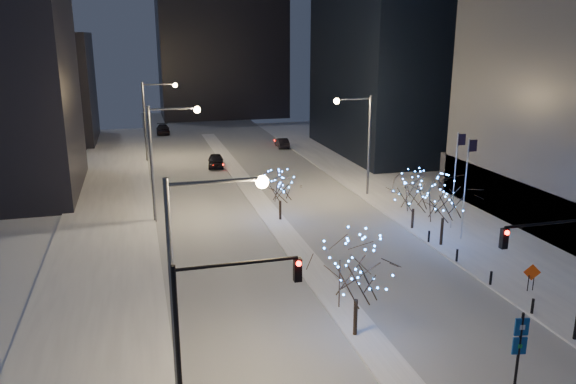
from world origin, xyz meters
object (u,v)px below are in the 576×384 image
object	(u,v)px
car_far	(163,130)
holiday_tree_median_far	(280,188)
street_lamp_w_far	(153,110)
traffic_signal_west	(215,313)
wayfinding_sign	(520,342)
holiday_tree_plaza_far	(414,191)
construction_sign	(532,275)
street_lamp_w_mid	(164,147)
holiday_tree_plaza_near	(444,198)
car_mid	(282,143)
holiday_tree_median_near	(357,273)
traffic_signal_east	(561,260)
street_lamp_w_near	(196,256)
car_near	(216,161)
street_lamp_east	(361,132)

from	to	relation	value
car_far	holiday_tree_median_far	size ratio (longest dim) A/B	1.19
street_lamp_w_far	traffic_signal_west	distance (m)	52.04
car_far	wayfinding_sign	bearing A→B (deg)	-79.37
holiday_tree_plaza_far	construction_sign	world-z (taller)	holiday_tree_plaza_far
holiday_tree_median_far	street_lamp_w_mid	bearing A→B (deg)	164.53
holiday_tree_plaza_far	wayfinding_sign	distance (m)	21.58
holiday_tree_plaza_near	construction_sign	size ratio (longest dim) A/B	3.18
traffic_signal_west	holiday_tree_plaza_far	world-z (taller)	traffic_signal_west
car_mid	holiday_tree_median_near	xyz separation A→B (m)	(-9.50, -52.06, 3.01)
traffic_signal_west	holiday_tree_median_far	bearing A→B (deg)	69.87
traffic_signal_west	traffic_signal_east	world-z (taller)	same
holiday_tree_plaza_near	street_lamp_w_far	bearing A→B (deg)	118.26
holiday_tree_plaza_far	construction_sign	bearing A→B (deg)	-83.00
street_lamp_w_near	street_lamp_w_mid	world-z (taller)	same
car_far	holiday_tree_plaza_near	size ratio (longest dim) A/B	0.90
street_lamp_w_far	car_mid	size ratio (longest dim) A/B	2.39
traffic_signal_west	holiday_tree_median_far	distance (m)	26.04
car_near	construction_sign	world-z (taller)	construction_sign
wayfinding_sign	construction_sign	xyz separation A→B (m)	(7.07, 8.09, -1.04)
traffic_signal_west	construction_sign	distance (m)	21.82
car_near	holiday_tree_median_near	distance (m)	42.27
car_near	holiday_tree_plaza_far	bearing A→B (deg)	-57.75
holiday_tree_plaza_far	holiday_tree_median_far	bearing A→B (deg)	153.12
holiday_tree_median_far	wayfinding_sign	world-z (taller)	holiday_tree_median_far
holiday_tree_plaza_far	traffic_signal_east	bearing A→B (deg)	-94.87
car_far	holiday_tree_plaza_near	world-z (taller)	holiday_tree_plaza_near
street_lamp_w_mid	car_mid	xyz separation A→B (m)	(17.94, 29.51, -5.81)
street_lamp_w_mid	traffic_signal_east	distance (m)	31.60
car_mid	wayfinding_sign	distance (m)	58.19
street_lamp_w_near	street_lamp_east	xyz separation A→B (m)	(19.02, 28.00, -0.05)
car_far	holiday_tree_median_far	distance (m)	48.99
construction_sign	street_lamp_east	bearing A→B (deg)	112.99
holiday_tree_median_near	construction_sign	bearing A→B (deg)	9.55
traffic_signal_east	wayfinding_sign	size ratio (longest dim) A/B	1.90
street_lamp_w_mid	construction_sign	distance (m)	29.77
street_lamp_w_near	car_near	world-z (taller)	street_lamp_w_near
street_lamp_w_mid	traffic_signal_east	world-z (taller)	street_lamp_w_mid
traffic_signal_west	holiday_tree_plaza_near	world-z (taller)	traffic_signal_west
car_mid	holiday_tree_plaza_far	distance (m)	37.32
street_lamp_w_near	car_far	world-z (taller)	street_lamp_w_near
street_lamp_east	street_lamp_w_mid	bearing A→B (deg)	-171.04
street_lamp_w_mid	holiday_tree_plaza_near	distance (m)	23.14
street_lamp_w_far	construction_sign	xyz separation A→B (m)	(21.00, -45.43, -5.28)
traffic_signal_east	car_near	bearing A→B (deg)	103.45
street_lamp_w_mid	traffic_signal_east	xyz separation A→B (m)	(17.88, -26.00, -1.74)
traffic_signal_east	holiday_tree_median_far	distance (m)	24.93
holiday_tree_median_near	construction_sign	size ratio (longest dim) A/B	3.03
car_far	construction_sign	xyz separation A→B (m)	(18.98, -66.18, 0.48)
holiday_tree_median_far	construction_sign	size ratio (longest dim) A/B	2.40
street_lamp_w_near	holiday_tree_median_near	size ratio (longest dim) A/B	1.85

